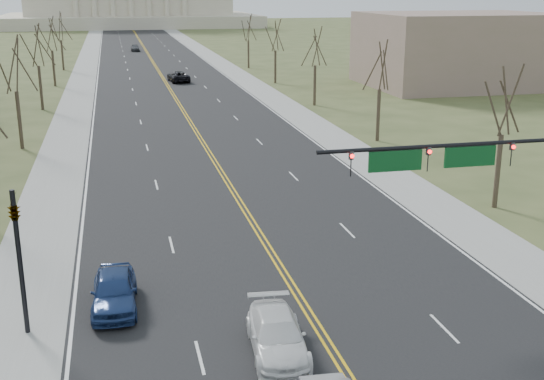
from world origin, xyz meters
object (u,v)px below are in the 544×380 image
signal_left (18,246)px  car_far_nb (178,76)px  car_sb_outer_second (114,291)px  signal_mast (468,167)px  car_sb_inner_second (277,335)px  car_far_sb (135,48)px

signal_left → car_far_nb: bearing=79.9°
signal_left → car_sb_outer_second: bearing=22.9°
signal_mast → car_far_nb: (-5.52, 75.10, -4.96)m
signal_left → car_sb_outer_second: size_ratio=1.27×
car_sb_inner_second → signal_left: bearing=162.7°
signal_mast → signal_left: bearing=180.0°
car_sb_outer_second → signal_mast: bearing=-3.4°
car_sb_inner_second → car_far_sb: size_ratio=1.10×
signal_mast → car_sb_outer_second: bearing=174.6°
car_far_sb → signal_mast: bearing=-86.5°
car_sb_inner_second → car_far_nb: (4.01, 78.90, 0.07)m
signal_mast → car_far_nb: size_ratio=2.13×
car_far_sb → car_far_nb: bearing=-86.2°
car_sb_inner_second → car_far_nb: bearing=91.8°
car_far_nb → car_far_sb: 53.07m
signal_mast → car_far_sb: (-9.78, 127.99, -4.98)m
car_sb_outer_second → car_far_sb: car_sb_outer_second is taller
signal_mast → car_far_nb: 75.47m
car_sb_outer_second → car_far_nb: car_sb_outer_second is taller
signal_left → car_far_sb: 128.35m
signal_left → car_far_nb: (13.42, 75.10, -2.91)m
signal_left → car_sb_inner_second: size_ratio=1.21×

